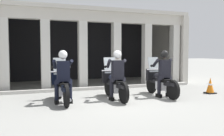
% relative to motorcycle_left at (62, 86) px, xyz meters
% --- Properties ---
extents(ground_plane, '(80.00, 80.00, 0.00)m').
position_rel_motorcycle_left_xyz_m(ground_plane, '(1.69, 2.61, -0.50)').
color(ground_plane, gray).
extents(station_building, '(8.64, 4.05, 3.41)m').
position_rel_motorcycle_left_xyz_m(station_building, '(1.98, 4.41, 1.58)').
color(station_building, black).
rests_on(station_building, ground).
extents(kerb_strip, '(8.14, 0.24, 0.12)m').
position_rel_motorcycle_left_xyz_m(kerb_strip, '(1.98, 1.97, -0.44)').
color(kerb_strip, '#B7B5AD').
rests_on(kerb_strip, ground).
extents(motorcycle_left, '(0.62, 2.04, 1.35)m').
position_rel_motorcycle_left_xyz_m(motorcycle_left, '(0.00, 0.00, 0.00)').
color(motorcycle_left, black).
rests_on(motorcycle_left, ground).
extents(police_officer_left, '(0.63, 0.61, 1.58)m').
position_rel_motorcycle_left_xyz_m(police_officer_left, '(-0.00, -0.28, 0.44)').
color(police_officer_left, black).
rests_on(police_officer_left, ground).
extents(motorcycle_center, '(0.62, 2.04, 1.35)m').
position_rel_motorcycle_left_xyz_m(motorcycle_center, '(1.69, -0.08, 0.00)').
color(motorcycle_center, black).
rests_on(motorcycle_center, ground).
extents(police_officer_center, '(0.63, 0.61, 1.58)m').
position_rel_motorcycle_left_xyz_m(police_officer_center, '(1.69, -0.36, 0.44)').
color(police_officer_center, black).
rests_on(police_officer_center, ground).
extents(motorcycle_right, '(0.62, 2.04, 1.35)m').
position_rel_motorcycle_left_xyz_m(motorcycle_right, '(3.38, -0.12, 0.00)').
color(motorcycle_right, black).
rests_on(motorcycle_right, ground).
extents(police_officer_right, '(0.63, 0.61, 1.58)m').
position_rel_motorcycle_left_xyz_m(police_officer_right, '(3.38, -0.41, 0.44)').
color(police_officer_right, black).
rests_on(police_officer_right, ground).
extents(traffic_cone_flank, '(0.34, 0.34, 0.59)m').
position_rel_motorcycle_left_xyz_m(traffic_cone_flank, '(5.38, -0.38, -0.21)').
color(traffic_cone_flank, black).
rests_on(traffic_cone_flank, ground).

